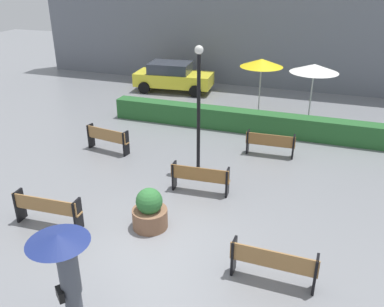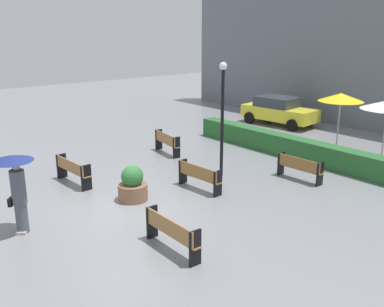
{
  "view_description": "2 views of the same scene",
  "coord_description": "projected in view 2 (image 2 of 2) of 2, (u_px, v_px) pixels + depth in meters",
  "views": [
    {
      "loc": [
        3.74,
        -7.64,
        6.38
      ],
      "look_at": [
        0.14,
        2.65,
        1.37
      ],
      "focal_mm": 38.45,
      "sensor_mm": 36.0,
      "label": 1
    },
    {
      "loc": [
        10.7,
        -6.06,
        5.29
      ],
      "look_at": [
        -0.64,
        3.37,
        0.97
      ],
      "focal_mm": 40.22,
      "sensor_mm": 36.0,
      "label": 2
    }
  ],
  "objects": [
    {
      "name": "ground_plane",
      "position": [
        121.0,
        208.0,
        13.1
      ],
      "size": [
        60.0,
        60.0,
        0.0
      ],
      "primitive_type": "plane",
      "color": "gray"
    },
    {
      "name": "bench_mid_center",
      "position": [
        199.0,
        175.0,
        14.47
      ],
      "size": [
        1.82,
        0.47,
        0.88
      ],
      "color": "olive",
      "rests_on": "ground"
    },
    {
      "name": "bench_back_row",
      "position": [
        299.0,
        167.0,
        15.41
      ],
      "size": [
        1.78,
        0.43,
        0.86
      ],
      "color": "olive",
      "rests_on": "ground"
    },
    {
      "name": "bench_far_left",
      "position": [
        166.0,
        141.0,
        18.66
      ],
      "size": [
        1.78,
        0.58,
        0.92
      ],
      "color": "#9E7242",
      "rests_on": "ground"
    },
    {
      "name": "bench_near_left",
      "position": [
        72.0,
        169.0,
        15.01
      ],
      "size": [
        1.91,
        0.47,
        0.9
      ],
      "color": "#9E7242",
      "rests_on": "ground"
    },
    {
      "name": "bench_near_right",
      "position": [
        171.0,
        231.0,
        10.46
      ],
      "size": [
        1.9,
        0.36,
        0.89
      ],
      "color": "#9E7242",
      "rests_on": "ground"
    },
    {
      "name": "pedestrian_with_umbrella",
      "position": [
        16.0,
        181.0,
        11.19
      ],
      "size": [
        1.12,
        1.12,
        2.16
      ],
      "color": "#4C515B",
      "rests_on": "ground"
    },
    {
      "name": "planter_pot",
      "position": [
        133.0,
        185.0,
        13.64
      ],
      "size": [
        0.94,
        0.94,
        1.14
      ],
      "color": "brown",
      "rests_on": "ground"
    },
    {
      "name": "lamp_post",
      "position": [
        222.0,
        108.0,
        15.34
      ],
      "size": [
        0.28,
        0.28,
        4.16
      ],
      "color": "black",
      "rests_on": "ground"
    },
    {
      "name": "patio_umbrella_yellow",
      "position": [
        341.0,
        97.0,
        18.52
      ],
      "size": [
        1.93,
        1.93,
        2.6
      ],
      "color": "silver",
      "rests_on": "ground"
    },
    {
      "name": "hedge_strip",
      "position": [
        303.0,
        150.0,
        17.76
      ],
      "size": [
        11.79,
        0.7,
        0.88
      ],
      "primitive_type": "cube",
      "color": "#28602D",
      "rests_on": "ground"
    },
    {
      "name": "parked_car",
      "position": [
        279.0,
        110.0,
        24.3
      ],
      "size": [
        4.34,
        2.27,
        1.57
      ],
      "color": "yellow",
      "rests_on": "ground"
    }
  ]
}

